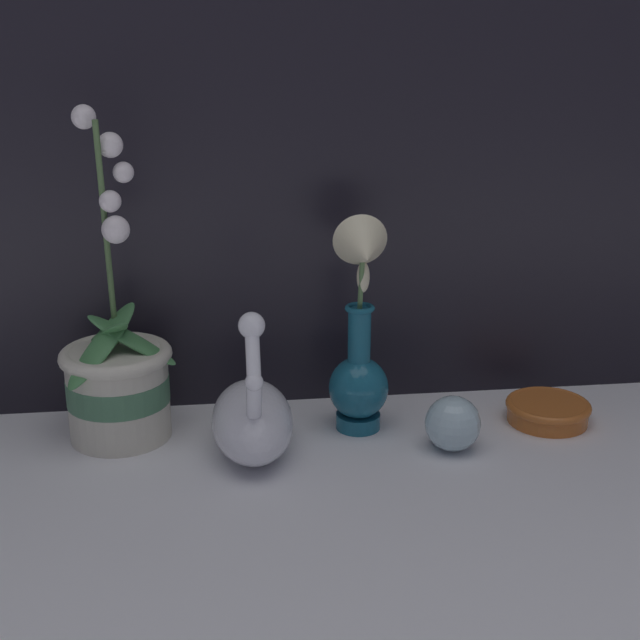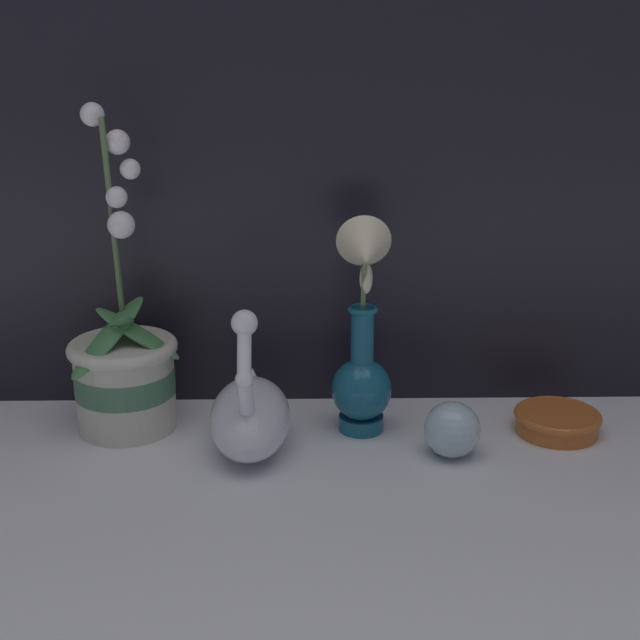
% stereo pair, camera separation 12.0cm
% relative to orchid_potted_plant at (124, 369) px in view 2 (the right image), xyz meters
% --- Properties ---
extents(ground_plane, '(2.80, 2.80, 0.00)m').
position_rel_orchid_potted_plant_xyz_m(ground_plane, '(0.31, -0.19, -0.09)').
color(ground_plane, white).
extents(orchid_potted_plant, '(0.17, 0.18, 0.46)m').
position_rel_orchid_potted_plant_xyz_m(orchid_potted_plant, '(0.00, 0.00, 0.00)').
color(orchid_potted_plant, beige).
rests_on(orchid_potted_plant, ground_plane).
extents(swan_figurine, '(0.11, 0.21, 0.22)m').
position_rel_orchid_potted_plant_xyz_m(swan_figurine, '(0.18, -0.07, -0.04)').
color(swan_figurine, white).
rests_on(swan_figurine, ground_plane).
extents(blue_vase, '(0.09, 0.11, 0.32)m').
position_rel_orchid_potted_plant_xyz_m(blue_vase, '(0.34, -0.02, 0.04)').
color(blue_vase, '#195B75').
rests_on(blue_vase, ground_plane).
extents(glass_sphere, '(0.08, 0.08, 0.08)m').
position_rel_orchid_potted_plant_xyz_m(glass_sphere, '(0.46, -0.10, -0.05)').
color(glass_sphere, silver).
rests_on(glass_sphere, ground_plane).
extents(amber_dish, '(0.12, 0.12, 0.03)m').
position_rel_orchid_potted_plant_xyz_m(amber_dish, '(0.62, -0.03, -0.07)').
color(amber_dish, '#C66628').
rests_on(amber_dish, ground_plane).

